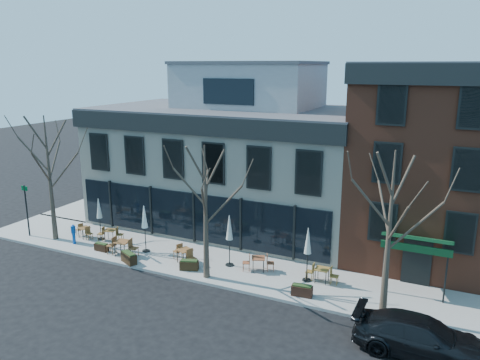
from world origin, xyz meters
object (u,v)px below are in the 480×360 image
at_px(parked_sedan, 422,337).
at_px(umbrella_0, 99,211).
at_px(cafe_set_0, 84,231).
at_px(call_box, 74,233).

xyz_separation_m(parked_sedan, umbrella_0, (-19.59, 4.06, 1.31)).
bearing_deg(parked_sedan, cafe_set_0, 80.02).
bearing_deg(cafe_set_0, umbrella_0, 11.38).
height_order(parked_sedan, call_box, parked_sedan).
height_order(parked_sedan, cafe_set_0, parked_sedan).
bearing_deg(cafe_set_0, call_box, -80.96).
bearing_deg(cafe_set_0, parked_sedan, -10.45).
height_order(parked_sedan, umbrella_0, umbrella_0).
bearing_deg(umbrella_0, call_box, -126.90).
height_order(call_box, cafe_set_0, call_box).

